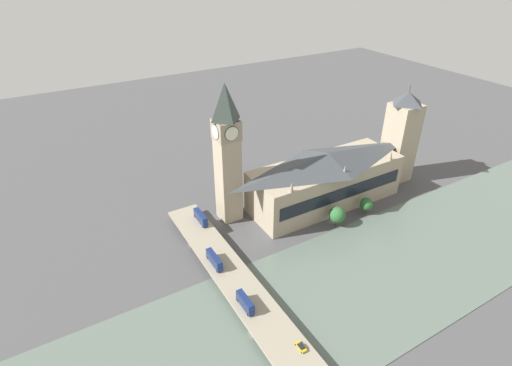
{
  "coord_description": "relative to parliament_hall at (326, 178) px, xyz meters",
  "views": [
    {
      "loc": [
        -121.17,
        115.12,
        118.44
      ],
      "look_at": [
        22.21,
        31.34,
        20.74
      ],
      "focal_mm": 28.0,
      "sensor_mm": 36.0,
      "label": 1
    }
  ],
  "objects": [
    {
      "name": "car_southbound_lead",
      "position": [
        -71.59,
        67.14,
        -9.07
      ],
      "size": [
        4.46,
        1.89,
        1.39
      ],
      "color": "gold",
      "rests_on": "road_bridge"
    },
    {
      "name": "victoria_tower",
      "position": [
        0.06,
        -52.61,
        11.63
      ],
      "size": [
        14.69,
        14.69,
        56.4
      ],
      "color": "tan",
      "rests_on": "ground_plane"
    },
    {
      "name": "clock_tower",
      "position": [
        13.05,
        50.34,
        22.4
      ],
      "size": [
        11.33,
        11.33,
        69.59
      ],
      "color": "tan",
      "rests_on": "ground_plane"
    },
    {
      "name": "tree_embankment_mid",
      "position": [
        -19.7,
        -11.44,
        -8.75
      ],
      "size": [
        6.73,
        6.73,
        9.21
      ],
      "color": "brown",
      "rests_on": "ground_plane"
    },
    {
      "name": "parliament_hall",
      "position": [
        0.0,
        0.0,
        0.0
      ],
      "size": [
        28.37,
        82.53,
        29.33
      ],
      "color": "tan",
      "rests_on": "ground_plane"
    },
    {
      "name": "double_decker_bus_rear",
      "position": [
        -20.46,
        74.37,
        -7.14
      ],
      "size": [
        11.63,
        2.57,
        4.75
      ],
      "color": "navy",
      "rests_on": "road_bridge"
    },
    {
      "name": "road_bridge",
      "position": [
        -55.71,
        70.82,
        -10.67
      ],
      "size": [
        163.05,
        14.82,
        4.8
      ],
      "color": "gray",
      "rests_on": "ground_plane"
    },
    {
      "name": "double_decker_bus_mid",
      "position": [
        -47.14,
        74.52,
        -7.11
      ],
      "size": [
        10.03,
        2.57,
        4.81
      ],
      "color": "navy",
      "rests_on": "road_bridge"
    },
    {
      "name": "tree_embankment_near",
      "position": [
        -20.26,
        8.36,
        -8.09
      ],
      "size": [
        8.2,
        8.2,
        10.6
      ],
      "color": "brown",
      "rests_on": "ground_plane"
    },
    {
      "name": "ground_plane",
      "position": [
        -16.95,
        8.0,
        -14.57
      ],
      "size": [
        600.0,
        600.0,
        0.0
      ],
      "primitive_type": "plane",
      "color": "#4C4C4F"
    },
    {
      "name": "river_water",
      "position": [
        -55.71,
        8.0,
        -14.42
      ],
      "size": [
        65.52,
        360.0,
        0.3
      ],
      "primitive_type": "cube",
      "color": "slate",
      "rests_on": "ground_plane"
    },
    {
      "name": "double_decker_bus_lead",
      "position": [
        10.26,
        67.15,
        -7.05
      ],
      "size": [
        11.62,
        2.62,
        4.95
      ],
      "color": "navy",
      "rests_on": "road_bridge"
    }
  ]
}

